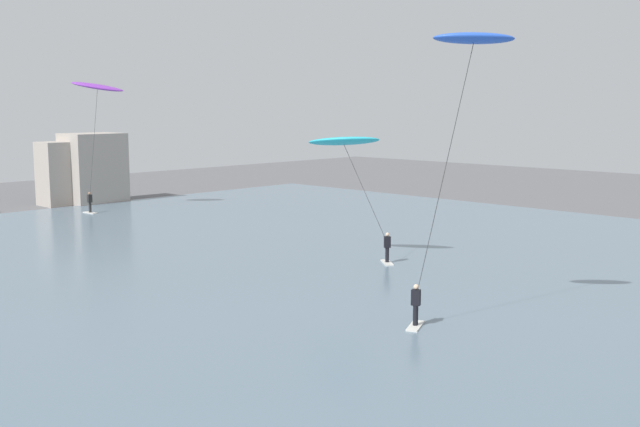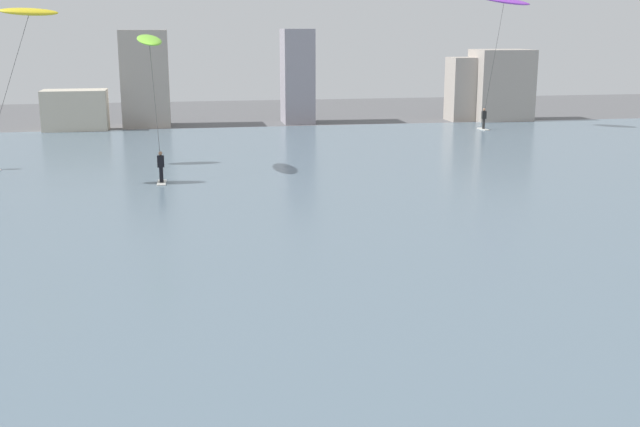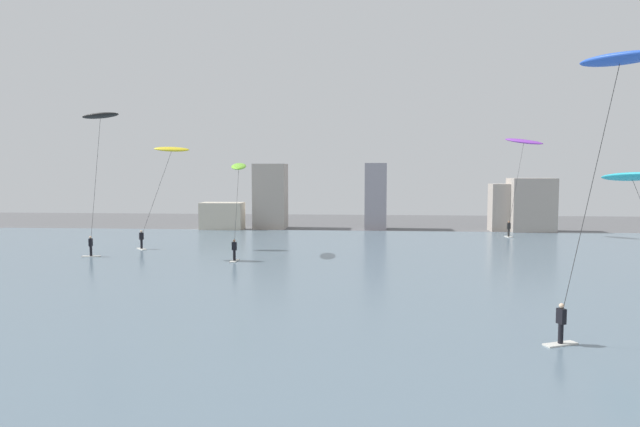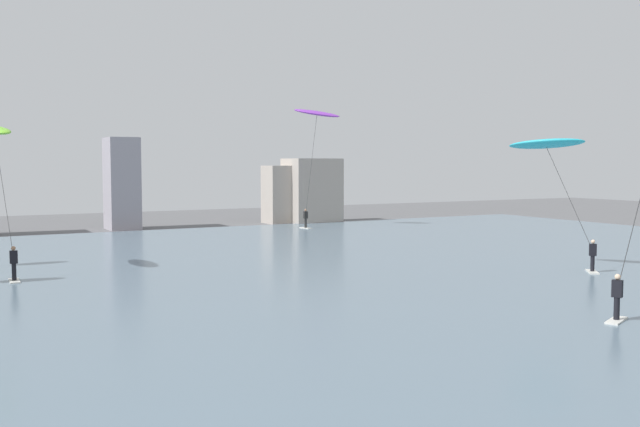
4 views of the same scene
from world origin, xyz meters
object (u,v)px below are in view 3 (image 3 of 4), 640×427
(kitesurfer_cyan, at_px, (635,184))
(kitesurfer_blue, at_px, (613,92))
(kitesurfer_lime, at_px, (238,172))
(kitesurfer_purple, at_px, (523,147))
(kitesurfer_yellow, at_px, (169,158))
(kitesurfer_black, at_px, (99,130))

(kitesurfer_cyan, bearing_deg, kitesurfer_blue, -118.14)
(kitesurfer_lime, distance_m, kitesurfer_cyan, 27.75)
(kitesurfer_lime, xyz_separation_m, kitesurfer_purple, (26.08, 14.88, 2.52))
(kitesurfer_purple, bearing_deg, kitesurfer_cyan, -92.67)
(kitesurfer_blue, bearing_deg, kitesurfer_lime, 128.72)
(kitesurfer_yellow, height_order, kitesurfer_black, kitesurfer_black)
(kitesurfer_blue, relative_size, kitesurfer_black, 0.97)
(kitesurfer_cyan, distance_m, kitesurfer_blue, 13.08)
(kitesurfer_yellow, xyz_separation_m, kitesurfer_cyan, (31.57, -15.42, -1.76))
(kitesurfer_cyan, height_order, kitesurfer_blue, kitesurfer_blue)
(kitesurfer_yellow, bearing_deg, kitesurfer_blue, -45.98)
(kitesurfer_lime, distance_m, kitesurfer_purple, 30.13)
(kitesurfer_blue, height_order, kitesurfer_black, kitesurfer_black)
(kitesurfer_purple, bearing_deg, kitesurfer_black, -154.36)
(kitesurfer_lime, xyz_separation_m, kitesurfer_yellow, (-6.77, 2.99, 1.18))
(kitesurfer_purple, distance_m, kitesurfer_cyan, 27.50)
(kitesurfer_black, bearing_deg, kitesurfer_purple, 25.64)
(kitesurfer_lime, distance_m, kitesurfer_yellow, 7.49)
(kitesurfer_yellow, height_order, kitesurfer_purple, kitesurfer_purple)
(kitesurfer_lime, bearing_deg, kitesurfer_purple, 29.70)
(kitesurfer_black, bearing_deg, kitesurfer_cyan, -15.78)
(kitesurfer_purple, relative_size, kitesurfer_black, 0.91)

